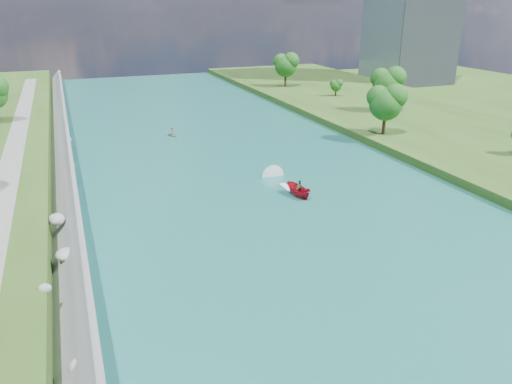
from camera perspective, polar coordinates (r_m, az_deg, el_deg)
name	(u,v)px	position (r m, az deg, el deg)	size (l,w,h in m)	color
ground	(316,243)	(56.45, 6.83, -5.79)	(260.00, 260.00, 0.00)	#2D5119
river_water	(252,185)	(73.16, -0.41, 0.82)	(55.00, 240.00, 0.10)	#185D53
berm_east	(510,147)	(100.84, 27.01, 4.61)	(44.00, 240.00, 1.50)	#2D5119
riprap_bank	(64,199)	(67.66, -21.09, -0.79)	(4.44, 236.00, 4.13)	slate
riverside_path	(4,191)	(68.32, -26.84, 0.10)	(3.00, 200.00, 0.10)	gray
trees_east	(420,106)	(100.14, 18.27, 9.32)	(19.61, 139.68, 11.72)	#144B14
motorboat	(295,188)	(69.76, 4.43, 0.46)	(3.60, 19.24, 2.04)	#A90D1D
raft	(173,134)	(101.32, -9.52, 6.54)	(2.55, 2.98, 1.59)	gray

